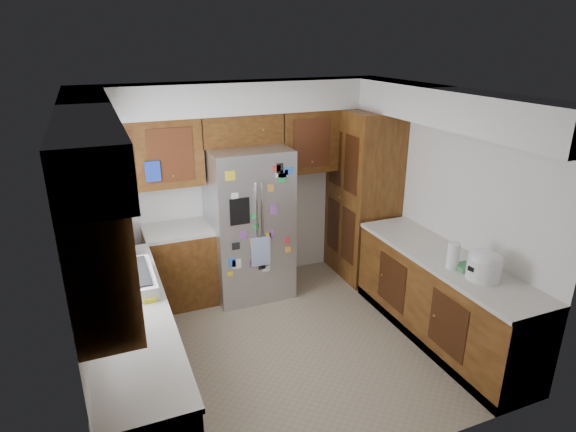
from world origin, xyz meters
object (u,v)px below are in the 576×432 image
Objects in this scene: rice_cooker at (485,264)px; paper_towel at (453,255)px; fridge at (249,223)px; pantry at (363,195)px.

paper_towel is (-0.12, 0.27, -0.01)m from rice_cooker.
fridge reaches higher than paper_towel.
pantry reaches higher than rice_cooker.
rice_cooker is (-0.00, -2.10, -0.01)m from pantry.
fridge reaches higher than rice_cooker.
paper_towel is (1.38, -1.88, 0.15)m from fridge.
paper_towel is at bearing 112.96° from rice_cooker.
paper_towel is (-0.12, -1.83, -0.03)m from pantry.
rice_cooker reaches higher than paper_towel.
fridge is 5.71× the size of rice_cooker.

